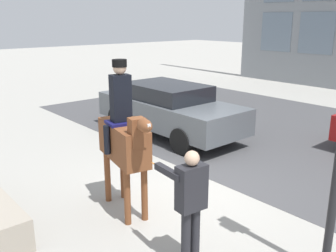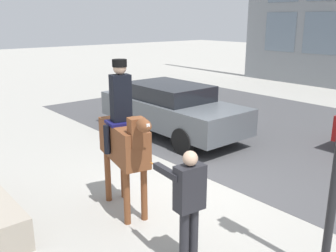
# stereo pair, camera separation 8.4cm
# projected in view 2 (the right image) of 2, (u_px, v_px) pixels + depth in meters

# --- Properties ---
(ground_plane) EXTENTS (80.00, 80.00, 0.00)m
(ground_plane) POSITION_uv_depth(u_px,v_px,m) (194.00, 186.00, 7.61)
(ground_plane) COLOR #9E9B93
(road_surface) EXTENTS (18.10, 8.50, 0.01)m
(road_surface) POSITION_uv_depth(u_px,v_px,m) (315.00, 140.00, 10.55)
(road_surface) COLOR #444447
(road_surface) RESTS_ON ground_plane
(mounted_horse_lead) EXTENTS (1.76, 0.71, 2.65)m
(mounted_horse_lead) POSITION_uv_depth(u_px,v_px,m) (124.00, 138.00, 6.31)
(mounted_horse_lead) COLOR brown
(mounted_horse_lead) RESTS_ON ground_plane
(pedestrian_bystander) EXTENTS (0.86, 0.43, 1.66)m
(pedestrian_bystander) POSITION_uv_depth(u_px,v_px,m) (188.00, 200.00, 4.95)
(pedestrian_bystander) COLOR #232328
(pedestrian_bystander) RESTS_ON ground_plane
(street_car_near_lane) EXTENTS (4.72, 1.93, 1.49)m
(street_car_near_lane) POSITION_uv_depth(u_px,v_px,m) (171.00, 108.00, 10.84)
(street_car_near_lane) COLOR #51565B
(street_car_near_lane) RESTS_ON ground_plane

